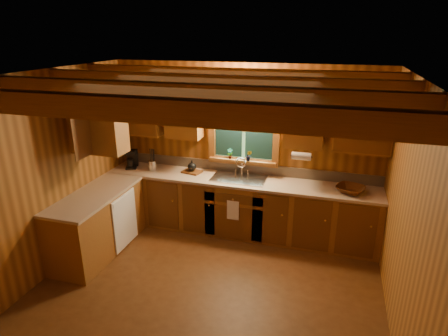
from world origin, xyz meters
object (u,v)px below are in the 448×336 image
coffee_maker (132,159)px  cutting_board (192,172)px  wicker_basket (350,189)px  sink (239,181)px

coffee_maker → cutting_board: size_ratio=1.02×
cutting_board → wicker_basket: (2.41, -0.12, 0.03)m
cutting_board → coffee_maker: bearing=-164.9°
coffee_maker → wicker_basket: (3.45, -0.07, -0.10)m
wicker_basket → cutting_board: bearing=177.1°
sink → cutting_board: (-0.78, 0.05, 0.06)m
sink → coffee_maker: 1.83m
cutting_board → wicker_basket: wicker_basket is taller
cutting_board → wicker_basket: bearing=9.1°
sink → wicker_basket: size_ratio=2.15×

